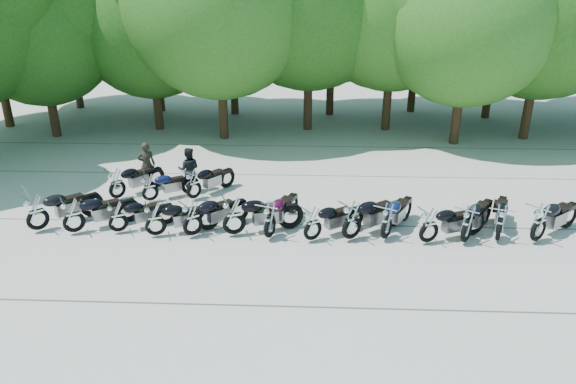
{
  "coord_description": "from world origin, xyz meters",
  "views": [
    {
      "loc": [
        0.63,
        -13.2,
        7.06
      ],
      "look_at": [
        0.0,
        1.5,
        1.1
      ],
      "focal_mm": 32.0,
      "sensor_mm": 36.0,
      "label": 1
    }
  ],
  "objects_px": {
    "motorcycle_1": "(73,214)",
    "motorcycle_5": "(234,215)",
    "motorcycle_4": "(192,217)",
    "motorcycle_8": "(352,219)",
    "motorcycle_0": "(36,212)",
    "motorcycle_6": "(270,219)",
    "motorcycle_10": "(430,224)",
    "motorcycle_11": "(468,223)",
    "motorcycle_9": "(387,220)",
    "motorcycle_16": "(194,183)",
    "motorcycle_3": "(155,218)",
    "motorcycle_15": "(150,187)",
    "rider_1": "(189,169)",
    "motorcycle_14": "(117,183)",
    "motorcycle_12": "(500,222)",
    "motorcycle_2": "(118,216)",
    "motorcycle_13": "(540,221)",
    "motorcycle_7": "(313,223)",
    "rider_0": "(147,165)"
  },
  "relations": [
    {
      "from": "motorcycle_5",
      "to": "motorcycle_9",
      "type": "xyz_separation_m",
      "value": [
        4.52,
        -0.05,
        -0.05
      ]
    },
    {
      "from": "motorcycle_0",
      "to": "motorcycle_2",
      "type": "relative_size",
      "value": 1.16
    },
    {
      "from": "motorcycle_0",
      "to": "motorcycle_4",
      "type": "height_order",
      "value": "motorcycle_0"
    },
    {
      "from": "motorcycle_4",
      "to": "motorcycle_16",
      "type": "height_order",
      "value": "motorcycle_4"
    },
    {
      "from": "motorcycle_10",
      "to": "motorcycle_12",
      "type": "xyz_separation_m",
      "value": [
        2.09,
        0.24,
        0.02
      ]
    },
    {
      "from": "motorcycle_4",
      "to": "motorcycle_9",
      "type": "distance_m",
      "value": 5.75
    },
    {
      "from": "motorcycle_7",
      "to": "motorcycle_16",
      "type": "xyz_separation_m",
      "value": [
        -4.15,
        3.0,
        0.01
      ]
    },
    {
      "from": "motorcycle_12",
      "to": "motorcycle_14",
      "type": "relative_size",
      "value": 1.02
    },
    {
      "from": "motorcycle_5",
      "to": "motorcycle_4",
      "type": "bearing_deg",
      "value": 74.5
    },
    {
      "from": "motorcycle_7",
      "to": "rider_1",
      "type": "distance_m",
      "value": 5.94
    },
    {
      "from": "motorcycle_0",
      "to": "motorcycle_13",
      "type": "bearing_deg",
      "value": -136.31
    },
    {
      "from": "motorcycle_9",
      "to": "motorcycle_6",
      "type": "bearing_deg",
      "value": 30.8
    },
    {
      "from": "motorcycle_15",
      "to": "motorcycle_13",
      "type": "bearing_deg",
      "value": -134.49
    },
    {
      "from": "motorcycle_1",
      "to": "motorcycle_5",
      "type": "relative_size",
      "value": 0.93
    },
    {
      "from": "rider_0",
      "to": "motorcycle_11",
      "type": "bearing_deg",
      "value": 142.59
    },
    {
      "from": "motorcycle_3",
      "to": "motorcycle_8",
      "type": "height_order",
      "value": "motorcycle_8"
    },
    {
      "from": "motorcycle_8",
      "to": "motorcycle_6",
      "type": "bearing_deg",
      "value": 52.72
    },
    {
      "from": "motorcycle_1",
      "to": "rider_1",
      "type": "xyz_separation_m",
      "value": [
        2.72,
        3.67,
        0.18
      ]
    },
    {
      "from": "motorcycle_10",
      "to": "motorcycle_12",
      "type": "bearing_deg",
      "value": -107.02
    },
    {
      "from": "motorcycle_7",
      "to": "motorcycle_10",
      "type": "bearing_deg",
      "value": -125.31
    },
    {
      "from": "motorcycle_10",
      "to": "motorcycle_11",
      "type": "bearing_deg",
      "value": -110.14
    },
    {
      "from": "motorcycle_15",
      "to": "rider_0",
      "type": "relative_size",
      "value": 1.16
    },
    {
      "from": "motorcycle_10",
      "to": "motorcycle_3",
      "type": "bearing_deg",
      "value": 65.71
    },
    {
      "from": "motorcycle_1",
      "to": "motorcycle_9",
      "type": "bearing_deg",
      "value": -124.75
    },
    {
      "from": "motorcycle_13",
      "to": "motorcycle_14",
      "type": "bearing_deg",
      "value": 40.32
    },
    {
      "from": "motorcycle_10",
      "to": "motorcycle_14",
      "type": "xyz_separation_m",
      "value": [
        -10.22,
        2.92,
        0.01
      ]
    },
    {
      "from": "motorcycle_5",
      "to": "motorcycle_12",
      "type": "height_order",
      "value": "motorcycle_5"
    },
    {
      "from": "motorcycle_1",
      "to": "motorcycle_11",
      "type": "relative_size",
      "value": 0.96
    },
    {
      "from": "motorcycle_13",
      "to": "motorcycle_16",
      "type": "xyz_separation_m",
      "value": [
        -10.73,
        2.8,
        -0.07
      ]
    },
    {
      "from": "motorcycle_5",
      "to": "motorcycle_15",
      "type": "xyz_separation_m",
      "value": [
        -3.29,
        2.49,
        -0.12
      ]
    },
    {
      "from": "motorcycle_14",
      "to": "motorcycle_15",
      "type": "height_order",
      "value": "motorcycle_14"
    },
    {
      "from": "motorcycle_16",
      "to": "motorcycle_5",
      "type": "bearing_deg",
      "value": 161.22
    },
    {
      "from": "motorcycle_10",
      "to": "motorcycle_11",
      "type": "relative_size",
      "value": 0.94
    },
    {
      "from": "motorcycle_15",
      "to": "rider_1",
      "type": "relative_size",
      "value": 1.23
    },
    {
      "from": "motorcycle_4",
      "to": "motorcycle_8",
      "type": "xyz_separation_m",
      "value": [
        4.73,
        -0.04,
        0.05
      ]
    },
    {
      "from": "motorcycle_7",
      "to": "motorcycle_11",
      "type": "relative_size",
      "value": 0.91
    },
    {
      "from": "motorcycle_0",
      "to": "motorcycle_8",
      "type": "relative_size",
      "value": 0.95
    },
    {
      "from": "motorcycle_4",
      "to": "motorcycle_12",
      "type": "relative_size",
      "value": 1.0
    },
    {
      "from": "motorcycle_1",
      "to": "motorcycle_2",
      "type": "relative_size",
      "value": 1.12
    },
    {
      "from": "motorcycle_0",
      "to": "motorcycle_4",
      "type": "relative_size",
      "value": 1.03
    },
    {
      "from": "motorcycle_5",
      "to": "motorcycle_0",
      "type": "bearing_deg",
      "value": 69.35
    },
    {
      "from": "motorcycle_0",
      "to": "motorcycle_7",
      "type": "relative_size",
      "value": 1.08
    },
    {
      "from": "rider_1",
      "to": "motorcycle_12",
      "type": "bearing_deg",
      "value": 155.15
    },
    {
      "from": "motorcycle_5",
      "to": "motorcycle_8",
      "type": "height_order",
      "value": "motorcycle_8"
    },
    {
      "from": "motorcycle_16",
      "to": "motorcycle_10",
      "type": "bearing_deg",
      "value": -163.89
    },
    {
      "from": "motorcycle_5",
      "to": "motorcycle_15",
      "type": "distance_m",
      "value": 4.12
    },
    {
      "from": "motorcycle_12",
      "to": "motorcycle_14",
      "type": "distance_m",
      "value": 12.6
    },
    {
      "from": "motorcycle_4",
      "to": "motorcycle_16",
      "type": "relative_size",
      "value": 1.05
    },
    {
      "from": "motorcycle_0",
      "to": "motorcycle_6",
      "type": "xyz_separation_m",
      "value": [
        7.12,
        -0.2,
        -0.0
      ]
    },
    {
      "from": "motorcycle_6",
      "to": "motorcycle_11",
      "type": "height_order",
      "value": "motorcycle_11"
    }
  ]
}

